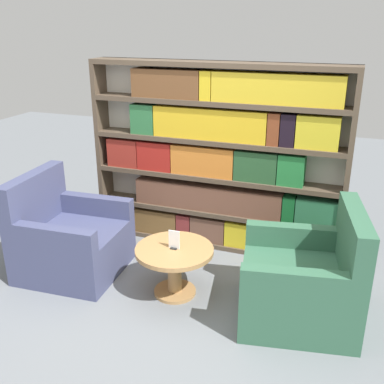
% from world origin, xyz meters
% --- Properties ---
extents(ground_plane, '(14.00, 14.00, 0.00)m').
position_xyz_m(ground_plane, '(0.00, 0.00, 0.00)').
color(ground_plane, slate).
extents(bookshelf, '(2.67, 0.30, 1.95)m').
position_xyz_m(bookshelf, '(0.05, 1.36, 0.96)').
color(bookshelf, silver).
rests_on(bookshelf, ground_plane).
extents(armchair_left, '(0.96, 0.94, 0.97)m').
position_xyz_m(armchair_left, '(-1.16, 0.32, 0.32)').
color(armchair_left, '#42476B').
rests_on(armchair_left, ground_plane).
extents(armchair_right, '(1.05, 1.04, 0.97)m').
position_xyz_m(armchair_right, '(1.08, 0.33, 0.32)').
color(armchair_right, '#336047').
rests_on(armchair_right, ground_plane).
extents(coffee_table, '(0.69, 0.69, 0.45)m').
position_xyz_m(coffee_table, '(-0.04, 0.28, 0.32)').
color(coffee_table, '#AD7F4C').
rests_on(coffee_table, ground_plane).
extents(table_sign, '(0.10, 0.06, 0.17)m').
position_xyz_m(table_sign, '(-0.04, 0.28, 0.53)').
color(table_sign, black).
rests_on(table_sign, coffee_table).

